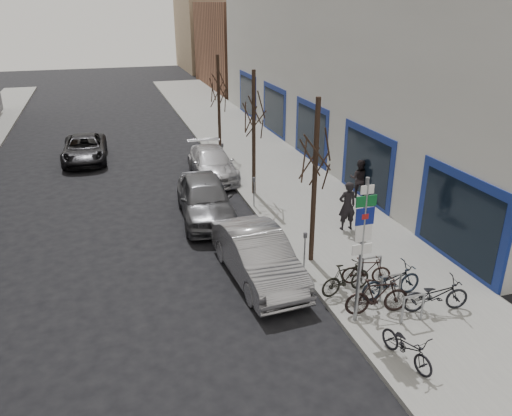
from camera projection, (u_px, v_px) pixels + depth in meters
ground at (270, 341)px, 12.79m from camera, size 120.00×120.00×0.00m
sidewalk_east at (294, 190)px, 22.81m from camera, size 5.00×70.00×0.15m
commercial_building at (456, 57)px, 29.62m from camera, size 20.00×32.00×10.00m
brick_building_far at (266, 45)px, 50.09m from camera, size 12.00×14.00×8.00m
tan_building_far at (233, 31)px, 63.27m from camera, size 13.00×12.00×9.00m
highway_sign_pole at (362, 243)px, 12.49m from camera, size 0.55×0.10×4.20m
bike_rack at (391, 284)px, 14.10m from camera, size 0.66×2.26×0.83m
tree_near at (316, 143)px, 15.01m from camera, size 1.80×1.80×5.50m
tree_mid at (254, 104)px, 20.75m from camera, size 1.80×1.80×5.50m
tree_far at (218, 82)px, 26.49m from camera, size 1.80×1.80×5.50m
meter_front at (305, 247)px, 15.67m from camera, size 0.10×0.08×1.27m
meter_mid at (254, 189)px, 20.53m from camera, size 0.10×0.08×1.27m
meter_back at (223, 153)px, 25.38m from camera, size 0.10×0.08×1.27m
bike_near_left at (407, 344)px, 11.66m from camera, size 0.80×1.70×1.00m
bike_near_right at (377, 296)px, 13.48m from camera, size 1.89×0.78×1.11m
bike_mid_curb at (391, 279)px, 14.22m from camera, size 1.97×0.71×1.18m
bike_mid_inner at (346, 278)px, 14.44m from camera, size 1.72×0.74×1.01m
bike_far_curb at (436, 292)px, 13.61m from camera, size 1.93×0.86×1.14m
bike_far_inner at (366, 270)px, 14.94m from camera, size 1.57×0.85×0.91m
parked_car_front at (258, 256)px, 15.41m from camera, size 1.98×4.86×1.57m
parked_car_mid at (205, 198)px, 19.73m from camera, size 2.33×5.10×1.69m
parked_car_back at (212, 163)px, 24.45m from camera, size 2.11×4.92×1.41m
lane_car at (85, 149)px, 27.00m from camera, size 2.39×4.93×1.35m
pedestrian_near at (347, 206)px, 18.39m from camera, size 0.69×0.46×1.87m
pedestrian_far at (359, 178)px, 21.48m from camera, size 0.76×0.71×1.71m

